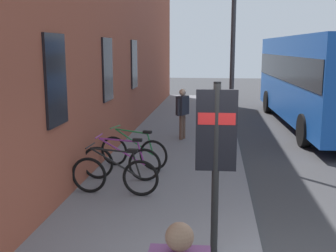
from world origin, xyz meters
TOP-DOWN VIEW (x-y plane):
  - ground at (6.00, -1.00)m, footprint 60.00×60.00m
  - sidewalk_pavement at (8.00, 1.75)m, footprint 24.00×3.50m
  - bicycle_mid_rack at (2.65, 2.63)m, footprint 0.48×1.77m
  - bicycle_end_of_row at (3.56, 2.72)m, footprint 0.48×1.77m
  - bicycle_far_end at (4.51, 2.63)m, footprint 0.63×1.72m
  - transit_info_sign at (0.51, 0.69)m, footprint 0.10×0.55m
  - city_bus at (11.12, -3.00)m, footprint 10.60×2.99m
  - pedestrian_by_facade at (7.82, 1.73)m, footprint 0.55×0.40m
  - street_lamp at (6.13, 0.30)m, footprint 0.28×0.28m

SIDE VIEW (x-z plane):
  - ground at x=6.00m, z-range 0.00..0.00m
  - sidewalk_pavement at x=8.00m, z-range 0.00..0.12m
  - bicycle_mid_rack at x=2.65m, z-range 0.02..1.00m
  - bicycle_end_of_row at x=3.56m, z-range 0.02..1.00m
  - bicycle_far_end at x=4.51m, z-range 0.02..1.00m
  - pedestrian_by_facade at x=7.82m, z-range 0.29..1.87m
  - transit_info_sign at x=0.51m, z-range 0.52..2.92m
  - city_bus at x=11.12m, z-range 0.24..3.59m
  - street_lamp at x=6.13m, z-range 0.61..6.07m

